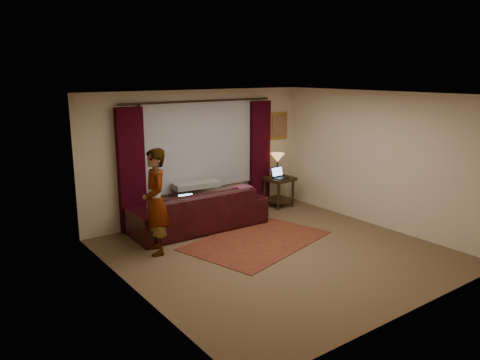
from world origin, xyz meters
name	(u,v)px	position (x,y,z in m)	size (l,w,h in m)	color
floor	(277,252)	(0.00, 0.00, -0.01)	(5.00, 5.00, 0.01)	brown
ceiling	(280,94)	(0.00, 0.00, 2.60)	(5.00, 5.00, 0.02)	silver
wall_back	(198,155)	(0.00, 2.50, 1.30)	(5.00, 0.02, 2.60)	beige
wall_front	(416,213)	(0.00, -2.50, 1.30)	(5.00, 0.02, 2.60)	beige
wall_left	(133,201)	(-2.50, 0.00, 1.30)	(0.02, 5.00, 2.60)	beige
wall_right	(378,160)	(2.50, 0.00, 1.30)	(0.02, 5.00, 2.60)	beige
sheer_curtain	(200,145)	(0.00, 2.44, 1.50)	(2.50, 0.05, 1.80)	#A5A5AD
drape_left	(131,170)	(-1.50, 2.39, 1.18)	(0.50, 0.14, 2.30)	black
drape_right	(259,154)	(1.50, 2.39, 1.18)	(0.50, 0.14, 2.30)	black
curtain_rod	(200,101)	(0.00, 2.39, 2.38)	(0.04, 0.04, 3.40)	black
picture_frame	(278,126)	(2.10, 2.47, 1.75)	(0.50, 0.04, 0.60)	#C08C2E
sofa	(198,202)	(-0.43, 1.82, 0.53)	(2.62, 1.13, 1.06)	black
throw_blanket	(196,171)	(-0.28, 2.13, 1.06)	(0.92, 0.37, 0.11)	gray
clothing_pile	(242,191)	(0.45, 1.62, 0.65)	(0.56, 0.43, 0.24)	brown
laptop_sofa	(188,201)	(-0.76, 1.64, 0.64)	(0.32, 0.34, 0.23)	black
area_rug	(257,241)	(0.05, 0.62, 0.01)	(2.47, 1.65, 0.01)	#5F291A
end_table	(279,192)	(1.81, 2.07, 0.34)	(0.58, 0.58, 0.67)	black
tiffany_lamp	(277,165)	(1.84, 2.18, 0.93)	(0.32, 0.32, 0.51)	olive
laptop_table	(281,173)	(1.76, 1.95, 0.79)	(0.34, 0.37, 0.24)	black
person	(155,202)	(-1.63, 1.17, 0.88)	(0.51, 0.51, 1.75)	gray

